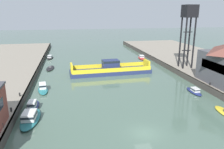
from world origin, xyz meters
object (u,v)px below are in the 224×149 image
(chain_ferry, at_px, (111,69))
(moored_boat_near_left, at_px, (50,68))
(moored_boat_far_left, at_px, (142,57))
(moored_boat_far_right, at_px, (30,117))
(moored_boat_upstream_a, at_px, (43,88))
(moored_boat_mid_left, at_px, (194,91))
(moored_boat_mid_right, at_px, (50,57))
(moored_boat_upstream_b, at_px, (33,106))
(crane_tower, at_px, (189,18))

(chain_ferry, bearing_deg, moored_boat_near_left, 153.27)
(chain_ferry, height_order, moored_boat_far_left, chain_ferry)
(moored_boat_far_right, height_order, moored_boat_upstream_a, moored_boat_far_right)
(moored_boat_near_left, xyz_separation_m, moored_boat_far_left, (32.08, 9.51, 0.22))
(moored_boat_near_left, bearing_deg, moored_boat_far_right, -91.30)
(moored_boat_mid_left, distance_m, moored_boat_upstream_a, 32.86)
(moored_boat_near_left, height_order, moored_boat_far_left, moored_boat_far_left)
(moored_boat_mid_right, distance_m, moored_boat_upstream_b, 45.62)
(moored_boat_near_left, height_order, moored_boat_upstream_b, moored_boat_upstream_b)
(moored_boat_near_left, height_order, moored_boat_mid_right, moored_boat_mid_right)
(crane_tower, bearing_deg, moored_boat_far_right, -149.32)
(moored_boat_mid_right, relative_size, moored_boat_far_left, 0.89)
(moored_boat_mid_left, relative_size, moored_boat_far_left, 0.78)
(chain_ferry, relative_size, moored_boat_mid_right, 3.62)
(moored_boat_mid_right, bearing_deg, moored_boat_mid_left, -52.87)
(chain_ferry, relative_size, moored_boat_upstream_b, 3.60)
(chain_ferry, bearing_deg, crane_tower, -7.00)
(moored_boat_near_left, relative_size, moored_boat_far_left, 0.99)
(moored_boat_far_left, xyz_separation_m, crane_tower, (5.99, -20.66, 14.53))
(moored_boat_mid_left, height_order, crane_tower, crane_tower)
(moored_boat_near_left, bearing_deg, moored_boat_upstream_a, -90.74)
(moored_boat_upstream_b, bearing_deg, moored_boat_far_left, 49.67)
(moored_boat_mid_left, bearing_deg, moored_boat_near_left, 139.27)
(moored_boat_far_left, relative_size, moored_boat_far_right, 0.87)
(chain_ferry, xyz_separation_m, moored_boat_upstream_b, (-18.04, -20.94, -0.55))
(moored_boat_mid_right, bearing_deg, moored_boat_near_left, -85.87)
(moored_boat_mid_right, bearing_deg, moored_boat_far_right, -89.55)
(chain_ferry, distance_m, moored_boat_near_left, 19.05)
(crane_tower, bearing_deg, moored_boat_mid_right, 145.20)
(moored_boat_far_right, xyz_separation_m, crane_tower, (38.84, 23.05, 14.33))
(chain_ferry, height_order, moored_boat_upstream_a, chain_ferry)
(moored_boat_mid_left, relative_size, moored_boat_upstream_b, 0.88)
(moored_boat_far_right, height_order, crane_tower, crane_tower)
(moored_boat_mid_right, distance_m, moored_boat_far_left, 33.90)
(moored_boat_near_left, bearing_deg, chain_ferry, -26.73)
(moored_boat_far_left, bearing_deg, moored_boat_near_left, -163.48)
(moored_boat_mid_left, distance_m, moored_boat_far_right, 33.20)
(moored_boat_far_left, bearing_deg, moored_boat_mid_right, 168.75)
(crane_tower, bearing_deg, moored_boat_upstream_b, -154.86)
(moored_boat_upstream_a, bearing_deg, chain_ferry, 32.68)
(moored_boat_upstream_a, xyz_separation_m, moored_boat_upstream_b, (-0.78, -9.87, -0.01))
(moored_boat_near_left, relative_size, moored_boat_far_right, 0.86)
(moored_boat_far_left, bearing_deg, moored_boat_far_right, -126.93)
(moored_boat_near_left, xyz_separation_m, moored_boat_upstream_b, (-1.04, -29.50, 0.37))
(moored_boat_far_left, relative_size, moored_boat_upstream_b, 1.12)
(moored_boat_upstream_b, bearing_deg, crane_tower, 25.14)
(moored_boat_mid_left, relative_size, crane_tower, 0.32)
(moored_boat_mid_left, distance_m, moored_boat_upstream_b, 32.82)
(chain_ferry, distance_m, moored_boat_far_right, 31.20)
(moored_boat_mid_right, bearing_deg, moored_boat_far_left, -11.25)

